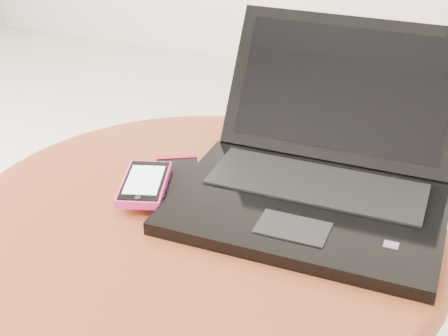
% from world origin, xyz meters
% --- Properties ---
extents(table, '(0.69, 0.69, 0.55)m').
position_xyz_m(table, '(0.12, -0.09, 0.43)').
color(table, '#562B16').
rests_on(table, ground).
extents(laptop, '(0.37, 0.38, 0.22)m').
position_xyz_m(laptop, '(0.25, 0.02, 0.59)').
color(laptop, black).
rests_on(laptop, table).
extents(phone_black, '(0.11, 0.14, 0.01)m').
position_xyz_m(phone_black, '(0.05, -0.02, 0.56)').
color(phone_black, black).
rests_on(phone_black, table).
extents(phone_pink, '(0.10, 0.13, 0.01)m').
position_xyz_m(phone_pink, '(0.02, -0.07, 0.57)').
color(phone_pink, '#E8338F').
rests_on(phone_pink, phone_black).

